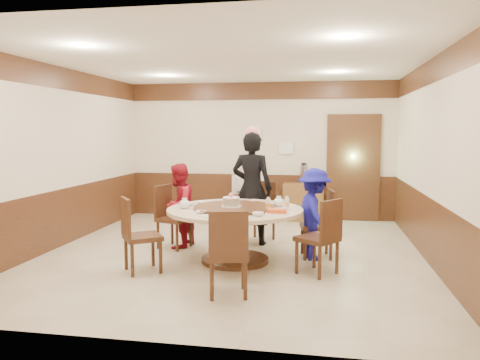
% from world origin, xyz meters
% --- Properties ---
extents(room, '(6.00, 6.04, 2.84)m').
position_xyz_m(room, '(0.01, 0.01, 1.08)').
color(room, beige).
rests_on(room, ground).
extents(banquet_table, '(1.86, 1.86, 0.78)m').
position_xyz_m(banquet_table, '(0.11, -0.43, 0.53)').
color(banquet_table, '#462716').
rests_on(banquet_table, ground).
extents(chair_0, '(0.51, 0.50, 0.97)m').
position_xyz_m(chair_0, '(1.24, 0.01, 0.30)').
color(chair_0, '#462716').
rests_on(chair_0, ground).
extents(chair_1, '(0.57, 0.58, 0.97)m').
position_xyz_m(chair_1, '(0.28, 0.90, 0.30)').
color(chair_1, '#462716').
rests_on(chair_1, ground).
extents(chair_2, '(0.56, 0.56, 0.97)m').
position_xyz_m(chair_2, '(-0.98, 0.19, 0.30)').
color(chair_2, '#462716').
rests_on(chair_2, ground).
extents(chair_3, '(0.62, 0.61, 0.97)m').
position_xyz_m(chair_3, '(-0.99, -1.09, 0.30)').
color(chair_3, '#462716').
rests_on(chair_3, ground).
extents(chair_4, '(0.53, 0.54, 0.97)m').
position_xyz_m(chair_4, '(0.28, -1.76, 0.30)').
color(chair_4, '#462716').
rests_on(chair_4, ground).
extents(chair_5, '(0.62, 0.62, 0.97)m').
position_xyz_m(chair_5, '(1.26, -0.80, 0.30)').
color(chair_5, '#462716').
rests_on(chair_5, ground).
extents(person_standing, '(0.71, 0.53, 1.80)m').
position_xyz_m(person_standing, '(0.19, 0.65, 0.90)').
color(person_standing, black).
rests_on(person_standing, ground).
extents(person_red, '(0.59, 0.71, 1.31)m').
position_xyz_m(person_red, '(-0.90, 0.23, 0.65)').
color(person_red, maroon).
rests_on(person_red, ground).
extents(person_blue, '(0.72, 0.94, 1.29)m').
position_xyz_m(person_blue, '(1.19, -0.10, 0.65)').
color(person_blue, '#16168E').
rests_on(person_blue, ground).
extents(birthday_cake, '(0.28, 0.28, 0.19)m').
position_xyz_m(birthday_cake, '(0.07, -0.48, 0.85)').
color(birthday_cake, white).
rests_on(birthday_cake, banquet_table).
extents(teapot_left, '(0.17, 0.15, 0.13)m').
position_xyz_m(teapot_left, '(-0.56, -0.57, 0.81)').
color(teapot_left, white).
rests_on(teapot_left, banquet_table).
extents(teapot_right, '(0.17, 0.15, 0.13)m').
position_xyz_m(teapot_right, '(0.69, -0.16, 0.81)').
color(teapot_right, white).
rests_on(teapot_right, banquet_table).
extents(bowl_0, '(0.13, 0.13, 0.03)m').
position_xyz_m(bowl_0, '(-0.46, -0.06, 0.77)').
color(bowl_0, white).
rests_on(bowl_0, banquet_table).
extents(bowl_1, '(0.15, 0.15, 0.05)m').
position_xyz_m(bowl_1, '(0.50, -0.95, 0.77)').
color(bowl_1, white).
rests_on(bowl_1, banquet_table).
extents(bowl_2, '(0.14, 0.14, 0.03)m').
position_xyz_m(bowl_2, '(-0.25, -0.90, 0.77)').
color(bowl_2, white).
rests_on(bowl_2, banquet_table).
extents(bowl_3, '(0.13, 0.13, 0.04)m').
position_xyz_m(bowl_3, '(0.73, -0.58, 0.77)').
color(bowl_3, white).
rests_on(bowl_3, banquet_table).
extents(bowl_4, '(0.15, 0.15, 0.04)m').
position_xyz_m(bowl_4, '(-0.57, -0.34, 0.77)').
color(bowl_4, white).
rests_on(bowl_4, banquet_table).
extents(bowl_5, '(0.13, 0.13, 0.04)m').
position_xyz_m(bowl_5, '(0.27, 0.13, 0.77)').
color(bowl_5, white).
rests_on(bowl_5, banquet_table).
extents(saucer_near, '(0.18, 0.18, 0.01)m').
position_xyz_m(saucer_near, '(-0.14, -1.08, 0.76)').
color(saucer_near, white).
rests_on(saucer_near, banquet_table).
extents(saucer_far, '(0.18, 0.18, 0.01)m').
position_xyz_m(saucer_far, '(0.56, 0.07, 0.76)').
color(saucer_far, white).
rests_on(saucer_far, banquet_table).
extents(shrimp_platter, '(0.30, 0.20, 0.06)m').
position_xyz_m(shrimp_platter, '(0.73, -0.78, 0.78)').
color(shrimp_platter, white).
rests_on(shrimp_platter, banquet_table).
extents(bottle_0, '(0.06, 0.06, 0.16)m').
position_xyz_m(bottle_0, '(0.58, -0.52, 0.83)').
color(bottle_0, white).
rests_on(bottle_0, banquet_table).
extents(bottle_1, '(0.06, 0.06, 0.16)m').
position_xyz_m(bottle_1, '(0.82, -0.38, 0.83)').
color(bottle_1, white).
rests_on(bottle_1, banquet_table).
extents(tv_stand, '(0.85, 0.45, 0.50)m').
position_xyz_m(tv_stand, '(-0.20, 2.75, 0.25)').
color(tv_stand, '#462716').
rests_on(tv_stand, ground).
extents(television, '(0.71, 0.12, 0.40)m').
position_xyz_m(television, '(-0.20, 2.75, 0.70)').
color(television, gray).
rests_on(television, tv_stand).
extents(side_cabinet, '(0.80, 0.40, 0.75)m').
position_xyz_m(side_cabinet, '(0.93, 2.78, 0.38)').
color(side_cabinet, brown).
rests_on(side_cabinet, ground).
extents(thermos, '(0.15, 0.15, 0.38)m').
position_xyz_m(thermos, '(0.93, 2.78, 0.94)').
color(thermos, silver).
rests_on(thermos, side_cabinet).
extents(notice_left, '(0.25, 0.00, 0.35)m').
position_xyz_m(notice_left, '(-0.10, 2.96, 1.75)').
color(notice_left, white).
rests_on(notice_left, room).
extents(notice_right, '(0.30, 0.00, 0.22)m').
position_xyz_m(notice_right, '(0.55, 2.96, 1.45)').
color(notice_right, white).
rests_on(notice_right, room).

